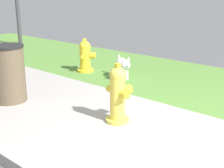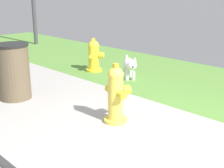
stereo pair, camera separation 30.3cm
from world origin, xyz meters
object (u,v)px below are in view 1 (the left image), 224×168
at_px(fire_hydrant_far_end, 85,56).
at_px(small_white_dog, 123,65).
at_px(trash_bin, 9,74).
at_px(fire_hydrant_by_grass_verge, 118,95).

xyz_separation_m(fire_hydrant_far_end, small_white_dog, (0.89, 0.07, -0.05)).
relative_size(fire_hydrant_far_end, trash_bin, 0.79).
height_order(fire_hydrant_far_end, small_white_dog, fire_hydrant_far_end).
relative_size(fire_hydrant_by_grass_verge, small_white_dog, 1.50).
xyz_separation_m(fire_hydrant_by_grass_verge, small_white_dog, (-1.17, 1.53, -0.10)).
distance_m(fire_hydrant_by_grass_verge, trash_bin, 1.72).
bearing_deg(fire_hydrant_by_grass_verge, small_white_dog, 140.22).
bearing_deg(fire_hydrant_by_grass_verge, trash_bin, -151.59).
xyz_separation_m(fire_hydrant_far_end, trash_bin, (0.40, -1.92, 0.11)).
height_order(fire_hydrant_by_grass_verge, small_white_dog, fire_hydrant_by_grass_verge).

